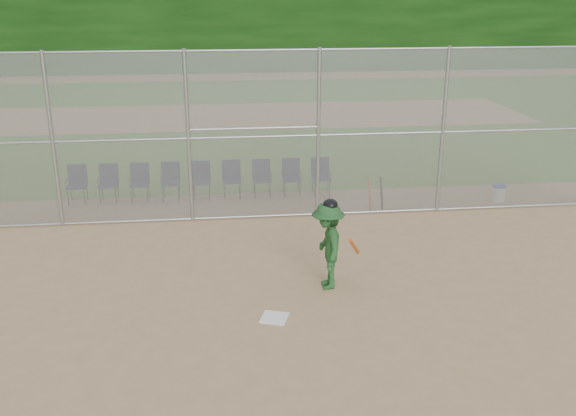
{
  "coord_description": "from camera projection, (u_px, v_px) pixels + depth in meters",
  "views": [
    {
      "loc": [
        -1.38,
        -9.49,
        5.27
      ],
      "look_at": [
        0.0,
        2.5,
        1.1
      ],
      "focal_mm": 40.0,
      "sensor_mm": 36.0,
      "label": 1
    }
  ],
  "objects": [
    {
      "name": "chair_7",
      "position": [
        292.0,
        178.0,
        16.98
      ],
      "size": [
        0.54,
        0.52,
        0.96
      ],
      "primitive_type": null,
      "color": "#10173B",
      "rests_on": "ground"
    },
    {
      "name": "chair_6",
      "position": [
        262.0,
        179.0,
        16.9
      ],
      "size": [
        0.54,
        0.52,
        0.96
      ],
      "primitive_type": null,
      "color": "#10173B",
      "rests_on": "ground"
    },
    {
      "name": "grass_strip",
      "position": [
        247.0,
        116.0,
        27.68
      ],
      "size": [
        100.0,
        100.0,
        0.0
      ],
      "primitive_type": "plane",
      "color": "#396B20",
      "rests_on": "ground"
    },
    {
      "name": "batter_at_plate",
      "position": [
        328.0,
        245.0,
        11.64
      ],
      "size": [
        0.9,
        1.27,
        1.72
      ],
      "color": "#1F4F23",
      "rests_on": "ground"
    },
    {
      "name": "dirt_patch_far",
      "position": [
        247.0,
        116.0,
        27.68
      ],
      "size": [
        24.0,
        24.0,
        0.0
      ],
      "primitive_type": "plane",
      "color": "tan",
      "rests_on": "ground"
    },
    {
      "name": "chair_1",
      "position": [
        108.0,
        184.0,
        16.47
      ],
      "size": [
        0.54,
        0.52,
        0.96
      ],
      "primitive_type": null,
      "color": "#10173B",
      "rests_on": "ground"
    },
    {
      "name": "spare_bats",
      "position": [
        376.0,
        194.0,
        15.88
      ],
      "size": [
        0.36,
        0.35,
        0.83
      ],
      "color": "#D84C14",
      "rests_on": "ground"
    },
    {
      "name": "backstop_fence",
      "position": [
        276.0,
        133.0,
        14.8
      ],
      "size": [
        16.09,
        0.09,
        4.0
      ],
      "color": "gray",
      "rests_on": "ground"
    },
    {
      "name": "water_cooler",
      "position": [
        499.0,
        193.0,
        16.59
      ],
      "size": [
        0.34,
        0.34,
        0.44
      ],
      "color": "white",
      "rests_on": "ground"
    },
    {
      "name": "chair_3",
      "position": [
        171.0,
        182.0,
        16.64
      ],
      "size": [
        0.54,
        0.52,
        0.96
      ],
      "primitive_type": null,
      "color": "#10173B",
      "rests_on": "ground"
    },
    {
      "name": "home_plate",
      "position": [
        274.0,
        318.0,
        10.77
      ],
      "size": [
        0.55,
        0.55,
        0.02
      ],
      "primitive_type": "cube",
      "rotation": [
        0.0,
        0.0,
        -0.34
      ],
      "color": "white",
      "rests_on": "ground"
    },
    {
      "name": "ground",
      "position": [
        305.0,
        318.0,
        10.79
      ],
      "size": [
        100.0,
        100.0,
        0.0
      ],
      "primitive_type": "plane",
      "color": "tan",
      "rests_on": "ground"
    },
    {
      "name": "chair_8",
      "position": [
        321.0,
        177.0,
        17.07
      ],
      "size": [
        0.54,
        0.52,
        0.96
      ],
      "primitive_type": null,
      "color": "#10173B",
      "rests_on": "ground"
    },
    {
      "name": "chair_5",
      "position": [
        232.0,
        180.0,
        16.81
      ],
      "size": [
        0.54,
        0.52,
        0.96
      ],
      "primitive_type": null,
      "color": "#10173B",
      "rests_on": "ground"
    },
    {
      "name": "chair_4",
      "position": [
        201.0,
        181.0,
        16.72
      ],
      "size": [
        0.54,
        0.52,
        0.96
      ],
      "primitive_type": null,
      "color": "#10173B",
      "rests_on": "ground"
    },
    {
      "name": "chair_2",
      "position": [
        140.0,
        183.0,
        16.55
      ],
      "size": [
        0.54,
        0.52,
        0.96
      ],
      "primitive_type": null,
      "color": "#10173B",
      "rests_on": "ground"
    },
    {
      "name": "chair_0",
      "position": [
        77.0,
        185.0,
        16.38
      ],
      "size": [
        0.54,
        0.52,
        0.96
      ],
      "primitive_type": null,
      "color": "#10173B",
      "rests_on": "ground"
    }
  ]
}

